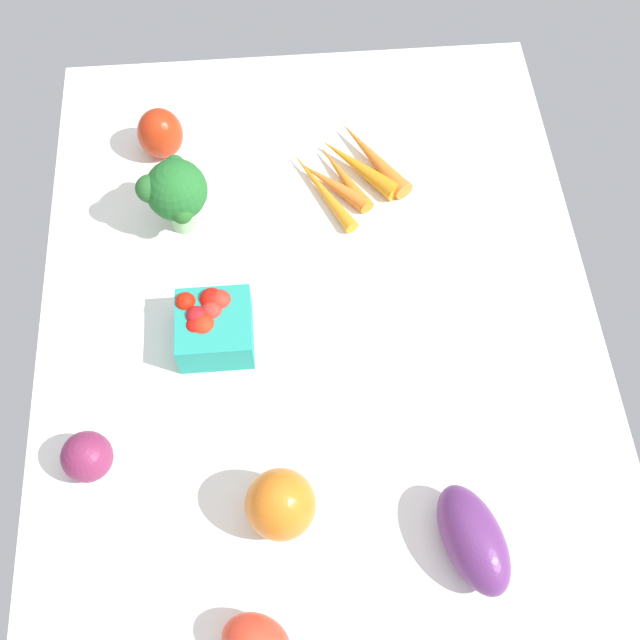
% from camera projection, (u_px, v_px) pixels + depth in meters
% --- Properties ---
extents(tablecloth, '(1.04, 0.76, 0.02)m').
position_uv_depth(tablecloth, '(320.00, 331.00, 1.10)').
color(tablecloth, white).
rests_on(tablecloth, ground).
extents(bell_pepper_red, '(0.09, 0.09, 0.08)m').
position_uv_depth(bell_pepper_red, '(160.00, 133.00, 1.21)').
color(bell_pepper_red, red).
rests_on(bell_pepper_red, tablecloth).
extents(red_onion_near_basket, '(0.06, 0.06, 0.06)m').
position_uv_depth(red_onion_near_basket, '(87.00, 457.00, 0.97)').
color(red_onion_near_basket, '#81274F').
rests_on(red_onion_near_basket, tablecloth).
extents(berry_basket, '(0.10, 0.10, 0.07)m').
position_uv_depth(berry_basket, '(212.00, 324.00, 1.06)').
color(berry_basket, teal).
rests_on(berry_basket, tablecloth).
extents(carrot_bunch, '(0.21, 0.18, 0.03)m').
position_uv_depth(carrot_bunch, '(351.00, 171.00, 1.21)').
color(carrot_bunch, orange).
rests_on(carrot_bunch, tablecloth).
extents(eggplant, '(0.15, 0.10, 0.07)m').
position_uv_depth(eggplant, '(473.00, 539.00, 0.92)').
color(eggplant, '#642E70').
rests_on(eggplant, tablecloth).
extents(broccoli_head, '(0.10, 0.10, 0.12)m').
position_uv_depth(broccoli_head, '(175.00, 192.00, 1.11)').
color(broccoli_head, '#95BF8A').
rests_on(broccoli_head, tablecloth).
extents(bell_pepper_orange, '(0.12, 0.12, 0.09)m').
position_uv_depth(bell_pepper_orange, '(281.00, 504.00, 0.93)').
color(bell_pepper_orange, orange).
rests_on(bell_pepper_orange, tablecloth).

